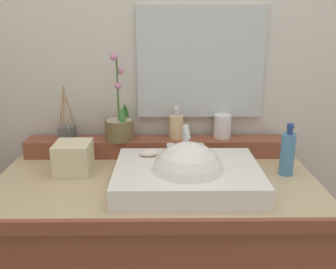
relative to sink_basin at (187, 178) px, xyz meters
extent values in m
cube|color=beige|center=(-0.11, 0.48, 0.34)|extent=(2.65, 0.20, 2.50)
cube|color=tan|center=(-0.11, 0.08, -0.05)|extent=(1.16, 0.60, 0.04)
cube|color=brown|center=(-0.11, -0.22, -0.05)|extent=(1.16, 0.02, 0.04)
cube|color=brown|center=(-0.11, 0.31, 0.00)|extent=(1.09, 0.11, 0.07)
cube|color=white|center=(0.00, 0.01, 0.00)|extent=(0.50, 0.37, 0.07)
sphere|color=white|center=(0.00, -0.01, 0.00)|extent=(0.26, 0.26, 0.26)
cylinder|color=silver|center=(0.00, 0.14, 0.09)|extent=(0.02, 0.02, 0.10)
cylinder|color=silver|center=(0.00, 0.08, 0.14)|extent=(0.02, 0.11, 0.02)
sphere|color=silver|center=(0.00, 0.14, 0.14)|extent=(0.03, 0.03, 0.03)
cylinder|color=silver|center=(-0.05, 0.14, 0.05)|extent=(0.03, 0.03, 0.04)
cylinder|color=silver|center=(0.06, 0.14, 0.05)|extent=(0.03, 0.03, 0.04)
ellipsoid|color=silver|center=(-0.14, 0.11, 0.05)|extent=(0.07, 0.04, 0.02)
cylinder|color=brown|center=(-0.26, 0.30, 0.08)|extent=(0.12, 0.12, 0.08)
cylinder|color=tan|center=(-0.26, 0.30, 0.12)|extent=(0.11, 0.11, 0.01)
cylinder|color=#476B38|center=(-0.26, 0.30, 0.25)|extent=(0.01, 0.01, 0.25)
ellipsoid|color=#387033|center=(-0.25, 0.27, 0.14)|extent=(0.04, 0.03, 0.08)
ellipsoid|color=#387033|center=(-0.24, 0.34, 0.14)|extent=(0.04, 0.04, 0.09)
sphere|color=#C178A4|center=(-0.26, 0.31, 0.26)|extent=(0.03, 0.03, 0.03)
sphere|color=#C178A4|center=(-0.25, 0.32, 0.32)|extent=(0.03, 0.03, 0.03)
sphere|color=#C178A4|center=(-0.27, 0.30, 0.38)|extent=(0.03, 0.03, 0.03)
cylinder|color=beige|center=(-0.03, 0.32, 0.09)|extent=(0.06, 0.06, 0.10)
cylinder|color=silver|center=(-0.03, 0.32, 0.14)|extent=(0.02, 0.02, 0.02)
cylinder|color=silver|center=(-0.03, 0.32, 0.16)|extent=(0.03, 0.03, 0.02)
cylinder|color=silver|center=(-0.03, 0.31, 0.17)|extent=(0.01, 0.03, 0.01)
cylinder|color=silver|center=(0.17, 0.33, 0.09)|extent=(0.07, 0.07, 0.10)
cube|color=#525559|center=(-0.48, 0.31, 0.07)|extent=(0.06, 0.06, 0.06)
cylinder|color=#9E7A4C|center=(-0.46, 0.31, 0.15)|extent=(0.05, 0.01, 0.13)
cylinder|color=#9E7A4C|center=(-0.47, 0.32, 0.17)|extent=(0.03, 0.03, 0.18)
cylinder|color=#9E7A4C|center=(-0.50, 0.33, 0.16)|extent=(0.03, 0.05, 0.15)
cylinder|color=#9E7A4C|center=(-0.50, 0.31, 0.17)|extent=(0.04, 0.01, 0.17)
cylinder|color=#9E7A4C|center=(-0.49, 0.29, 0.17)|extent=(0.02, 0.03, 0.17)
cylinder|color=#9E7A4C|center=(-0.47, 0.28, 0.15)|extent=(0.02, 0.05, 0.13)
cylinder|color=teal|center=(0.37, 0.10, 0.04)|extent=(0.05, 0.05, 0.16)
cylinder|color=navy|center=(0.37, 0.10, 0.13)|extent=(0.02, 0.02, 0.02)
cylinder|color=navy|center=(0.37, 0.10, 0.15)|extent=(0.02, 0.02, 0.02)
cylinder|color=navy|center=(0.37, 0.09, 0.16)|extent=(0.01, 0.03, 0.01)
cube|color=beige|center=(-0.42, 0.13, 0.02)|extent=(0.13, 0.13, 0.12)
cube|color=silver|center=(0.07, 0.37, 0.34)|extent=(0.52, 0.02, 0.45)
camera|label=1|loc=(-0.08, -1.14, 0.52)|focal=38.94mm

